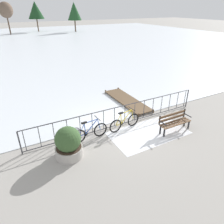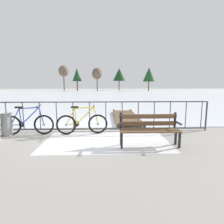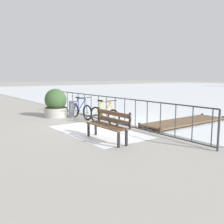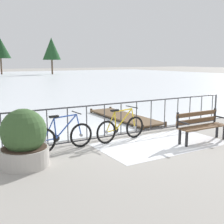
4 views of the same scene
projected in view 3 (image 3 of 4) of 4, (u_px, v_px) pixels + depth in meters
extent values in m
plane|color=#9E9991|center=(111.00, 124.00, 9.70)|extent=(160.00, 160.00, 0.00)
cube|color=white|center=(97.00, 131.00, 8.30)|extent=(3.61, 1.98, 0.01)
cylinder|color=#38383D|center=(111.00, 97.00, 9.55)|extent=(9.00, 0.04, 0.04)
cylinder|color=#38383D|center=(111.00, 122.00, 9.69)|extent=(9.00, 0.04, 0.04)
cylinder|color=#38383D|center=(61.00, 101.00, 13.21)|extent=(0.06, 0.06, 1.05)
cylinder|color=#38383D|center=(219.00, 131.00, 6.05)|extent=(0.06, 0.06, 1.05)
cylinder|color=#38383D|center=(63.00, 101.00, 13.06)|extent=(0.03, 0.03, 0.97)
cylinder|color=#38383D|center=(68.00, 102.00, 12.60)|extent=(0.03, 0.03, 0.97)
cylinder|color=#38383D|center=(73.00, 103.00, 12.14)|extent=(0.03, 0.03, 0.97)
cylinder|color=#38383D|center=(78.00, 104.00, 11.68)|extent=(0.03, 0.03, 0.97)
cylinder|color=#38383D|center=(85.00, 105.00, 11.22)|extent=(0.03, 0.03, 0.97)
cylinder|color=#38383D|center=(91.00, 106.00, 10.77)|extent=(0.03, 0.03, 0.97)
cylinder|color=#38383D|center=(98.00, 107.00, 10.31)|extent=(0.03, 0.03, 0.97)
cylinder|color=#38383D|center=(106.00, 109.00, 9.85)|extent=(0.03, 0.03, 0.97)
cylinder|color=#38383D|center=(115.00, 110.00, 9.39)|extent=(0.03, 0.03, 0.97)
cylinder|color=#38383D|center=(125.00, 112.00, 8.93)|extent=(0.03, 0.03, 0.97)
cylinder|color=#38383D|center=(135.00, 114.00, 8.48)|extent=(0.03, 0.03, 0.97)
cylinder|color=#38383D|center=(147.00, 116.00, 8.02)|extent=(0.03, 0.03, 0.97)
cylinder|color=#38383D|center=(160.00, 118.00, 7.56)|extent=(0.03, 0.03, 0.97)
cylinder|color=#38383D|center=(175.00, 121.00, 7.10)|extent=(0.03, 0.03, 0.97)
cylinder|color=#38383D|center=(192.00, 124.00, 6.64)|extent=(0.03, 0.03, 0.97)
cylinder|color=#38383D|center=(212.00, 128.00, 6.19)|extent=(0.03, 0.03, 0.97)
torus|color=black|center=(96.00, 115.00, 9.78)|extent=(0.66, 0.12, 0.66)
cylinder|color=gray|center=(96.00, 115.00, 9.78)|extent=(0.08, 0.07, 0.08)
torus|color=black|center=(114.00, 118.00, 9.01)|extent=(0.66, 0.12, 0.66)
cylinder|color=gray|center=(114.00, 118.00, 9.01)|extent=(0.08, 0.07, 0.08)
cylinder|color=yellow|center=(101.00, 109.00, 9.51)|extent=(0.08, 0.04, 0.53)
cylinder|color=yellow|center=(106.00, 109.00, 9.27)|extent=(0.61, 0.10, 0.59)
cylinder|color=yellow|center=(106.00, 102.00, 9.25)|extent=(0.63, 0.10, 0.07)
cylinder|color=yellow|center=(98.00, 115.00, 9.65)|extent=(0.34, 0.06, 0.05)
cylinder|color=yellow|center=(98.00, 108.00, 9.63)|extent=(0.32, 0.06, 0.56)
cylinder|color=yellow|center=(112.00, 110.00, 9.01)|extent=(0.16, 0.05, 0.59)
cube|color=black|center=(100.00, 101.00, 9.48)|extent=(0.25, 0.12, 0.05)
cylinder|color=black|center=(111.00, 101.00, 9.01)|extent=(0.08, 0.52, 0.03)
cylinder|color=black|center=(101.00, 115.00, 9.53)|extent=(0.18, 0.04, 0.18)
torus|color=black|center=(74.00, 110.00, 11.21)|extent=(0.66, 0.09, 0.66)
cylinder|color=gray|center=(74.00, 110.00, 11.21)|extent=(0.08, 0.06, 0.08)
torus|color=black|center=(87.00, 113.00, 10.41)|extent=(0.66, 0.09, 0.66)
cylinder|color=gray|center=(87.00, 113.00, 10.41)|extent=(0.08, 0.06, 0.08)
cylinder|color=#2D51B2|center=(78.00, 104.00, 10.93)|extent=(0.08, 0.04, 0.53)
cylinder|color=#2D51B2|center=(82.00, 105.00, 10.69)|extent=(0.61, 0.07, 0.59)
cylinder|color=#2D51B2|center=(81.00, 99.00, 10.66)|extent=(0.63, 0.07, 0.07)
cylinder|color=#2D51B2|center=(76.00, 110.00, 11.08)|extent=(0.34, 0.05, 0.05)
cylinder|color=#2D51B2|center=(76.00, 104.00, 11.06)|extent=(0.32, 0.04, 0.56)
cylinder|color=#2D51B2|center=(86.00, 106.00, 10.41)|extent=(0.16, 0.04, 0.59)
cube|color=black|center=(78.00, 98.00, 10.90)|extent=(0.24, 0.11, 0.05)
cylinder|color=black|center=(85.00, 98.00, 10.41)|extent=(0.05, 0.52, 0.03)
cylinder|color=black|center=(78.00, 110.00, 10.95)|extent=(0.18, 0.03, 0.18)
cube|color=brown|center=(110.00, 125.00, 7.14)|extent=(1.60, 0.11, 0.04)
cube|color=brown|center=(106.00, 126.00, 7.05)|extent=(1.60, 0.11, 0.04)
cube|color=brown|center=(102.00, 126.00, 6.96)|extent=(1.60, 0.11, 0.04)
cube|color=brown|center=(113.00, 120.00, 7.18)|extent=(1.60, 0.06, 0.12)
cube|color=brown|center=(113.00, 113.00, 7.15)|extent=(1.60, 0.06, 0.12)
cube|color=black|center=(119.00, 139.00, 6.40)|extent=(0.05, 0.06, 0.44)
cube|color=black|center=(126.00, 138.00, 6.56)|extent=(0.05, 0.06, 0.44)
cube|color=black|center=(130.00, 121.00, 6.56)|extent=(0.05, 0.04, 0.45)
cube|color=black|center=(123.00, 123.00, 6.42)|extent=(0.04, 0.40, 0.04)
cube|color=black|center=(89.00, 129.00, 7.61)|extent=(0.05, 0.06, 0.44)
cube|color=black|center=(96.00, 128.00, 7.77)|extent=(0.05, 0.06, 0.44)
cube|color=black|center=(99.00, 114.00, 7.77)|extent=(0.05, 0.04, 0.45)
cube|color=black|center=(92.00, 116.00, 7.63)|extent=(0.04, 0.40, 0.04)
cylinder|color=#ADA8A0|center=(56.00, 112.00, 11.36)|extent=(1.06, 1.06, 0.42)
cylinder|color=#38281E|center=(56.00, 108.00, 11.32)|extent=(0.97, 0.97, 0.02)
sphere|color=#38562D|center=(56.00, 100.00, 11.27)|extent=(1.00, 1.00, 1.00)
cylinder|color=gray|center=(73.00, 109.00, 11.28)|extent=(0.34, 0.34, 0.72)
torus|color=#545558|center=(73.00, 101.00, 11.23)|extent=(0.35, 0.35, 0.02)
cube|color=brown|center=(185.00, 121.00, 9.53)|extent=(1.10, 3.83, 0.06)
cylinder|color=#433323|center=(139.00, 126.00, 8.80)|extent=(0.10, 0.10, 0.20)
cylinder|color=#433323|center=(160.00, 130.00, 8.01)|extent=(0.10, 0.10, 0.20)
cylinder|color=#433323|center=(202.00, 116.00, 11.06)|extent=(0.10, 0.10, 0.20)
cylinder|color=#433323|center=(223.00, 119.00, 10.27)|extent=(0.10, 0.10, 0.20)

